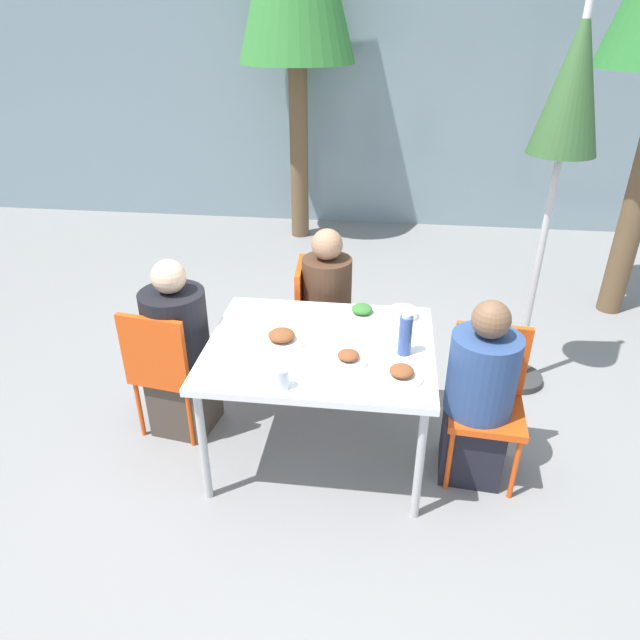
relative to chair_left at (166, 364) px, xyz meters
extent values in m
plane|color=gray|center=(0.93, -0.06, -0.50)|extent=(24.00, 24.00, 0.00)
cube|color=gray|center=(0.93, 4.30, 1.00)|extent=(10.00, 0.20, 3.00)
cube|color=white|center=(0.93, -0.06, 0.22)|extent=(1.23, 1.01, 0.04)
cylinder|color=#B7B7B7|center=(0.37, -0.51, -0.15)|extent=(0.04, 0.04, 0.70)
cylinder|color=#B7B7B7|center=(1.48, -0.51, -0.15)|extent=(0.04, 0.04, 0.70)
cylinder|color=#B7B7B7|center=(0.37, 0.39, -0.15)|extent=(0.04, 0.04, 0.70)
cylinder|color=#B7B7B7|center=(1.48, 0.39, -0.15)|extent=(0.04, 0.04, 0.70)
cube|color=#E54C14|center=(0.01, 0.08, -0.08)|extent=(0.46, 0.46, 0.04)
cube|color=#E54C14|center=(-0.02, -0.10, 0.15)|extent=(0.40, 0.10, 0.42)
cylinder|color=#E54C14|center=(-0.13, 0.27, -0.30)|extent=(0.03, 0.03, 0.40)
cylinder|color=#E54C14|center=(0.21, 0.22, -0.30)|extent=(0.03, 0.03, 0.40)
cylinder|color=#E54C14|center=(-0.18, -0.06, -0.30)|extent=(0.03, 0.03, 0.40)
cylinder|color=#E54C14|center=(0.15, -0.11, -0.30)|extent=(0.03, 0.03, 0.40)
cube|color=#473D33|center=(0.06, 0.07, -0.28)|extent=(0.39, 0.39, 0.44)
cylinder|color=black|center=(0.06, 0.07, 0.19)|extent=(0.38, 0.38, 0.50)
sphere|color=beige|center=(0.06, 0.07, 0.53)|extent=(0.19, 0.19, 0.19)
cube|color=#E54C14|center=(1.84, -0.13, -0.08)|extent=(0.43, 0.43, 0.04)
cube|color=#E54C14|center=(1.85, 0.05, 0.15)|extent=(0.40, 0.07, 0.42)
cylinder|color=#E54C14|center=(1.99, -0.31, -0.30)|extent=(0.03, 0.03, 0.40)
cylinder|color=#E54C14|center=(1.66, -0.29, -0.30)|extent=(0.03, 0.03, 0.40)
cylinder|color=#E54C14|center=(2.02, 0.03, -0.30)|extent=(0.03, 0.03, 0.40)
cylinder|color=#E54C14|center=(1.68, 0.05, -0.30)|extent=(0.03, 0.03, 0.40)
cube|color=black|center=(1.79, -0.13, -0.28)|extent=(0.35, 0.35, 0.44)
cylinder|color=navy|center=(1.79, -0.13, 0.16)|extent=(0.36, 0.36, 0.45)
sphere|color=brown|center=(1.79, -0.13, 0.48)|extent=(0.20, 0.20, 0.20)
cube|color=#E54C14|center=(0.87, 0.75, -0.08)|extent=(0.43, 0.43, 0.04)
cube|color=#E54C14|center=(0.69, 0.73, 0.15)|extent=(0.06, 0.40, 0.42)
cylinder|color=#E54C14|center=(1.03, 0.93, -0.30)|extent=(0.03, 0.03, 0.40)
cylinder|color=#E54C14|center=(1.05, 0.59, -0.30)|extent=(0.03, 0.03, 0.40)
cylinder|color=#E54C14|center=(0.69, 0.90, -0.30)|extent=(0.03, 0.03, 0.40)
cylinder|color=#E54C14|center=(0.71, 0.57, -0.30)|extent=(0.03, 0.03, 0.40)
cube|color=#473D33|center=(0.88, 0.70, -0.28)|extent=(0.31, 0.31, 0.44)
cylinder|color=#472D1E|center=(0.88, 0.70, 0.18)|extent=(0.33, 0.33, 0.48)
sphere|color=#9E7556|center=(0.88, 0.70, 0.52)|extent=(0.20, 0.20, 0.20)
cylinder|color=#333333|center=(2.22, 0.84, -0.47)|extent=(0.36, 0.36, 0.05)
cylinder|color=#BCBCBC|center=(2.22, 0.84, 0.69)|extent=(0.04, 0.04, 2.38)
cone|color=#2D5128|center=(2.22, 0.84, 1.49)|extent=(0.39, 0.39, 0.79)
cylinder|color=white|center=(1.36, -0.32, 0.24)|extent=(0.22, 0.22, 0.01)
ellipsoid|color=brown|center=(1.36, -0.32, 0.28)|extent=(0.12, 0.12, 0.05)
cylinder|color=white|center=(1.09, -0.21, 0.24)|extent=(0.20, 0.20, 0.01)
ellipsoid|color=brown|center=(1.09, -0.21, 0.27)|extent=(0.11, 0.11, 0.04)
cylinder|color=white|center=(0.71, -0.06, 0.24)|extent=(0.26, 0.26, 0.01)
ellipsoid|color=brown|center=(0.71, -0.06, 0.28)|extent=(0.14, 0.14, 0.06)
cylinder|color=white|center=(1.13, 0.31, 0.24)|extent=(0.23, 0.23, 0.01)
ellipsoid|color=#33702D|center=(1.13, 0.31, 0.28)|extent=(0.12, 0.12, 0.05)
cylinder|color=#334C8E|center=(1.38, -0.10, 0.35)|extent=(0.07, 0.07, 0.22)
cylinder|color=white|center=(1.38, -0.10, 0.46)|extent=(0.05, 0.05, 0.02)
cylinder|color=silver|center=(0.80, -0.48, 0.29)|extent=(0.07, 0.07, 0.11)
cylinder|color=white|center=(1.37, 0.31, 0.26)|extent=(0.17, 0.17, 0.05)
cylinder|color=brown|center=(3.24, 2.09, 0.48)|extent=(0.20, 0.20, 1.96)
cylinder|color=brown|center=(0.23, 3.64, 0.43)|extent=(0.20, 0.20, 1.86)
camera|label=1|loc=(1.25, -2.69, 1.83)|focal=32.00mm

